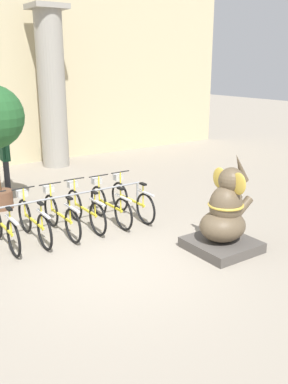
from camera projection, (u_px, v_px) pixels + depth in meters
name	position (u px, v px, depth m)	size (l,w,h in m)	color
ground_plane	(119.00, 262.00, 7.64)	(60.00, 60.00, 0.00)	gray
column_right	(52.00, 88.00, 14.01)	(1.12, 1.12, 5.16)	gray
bike_rack	(70.00, 202.00, 9.01)	(3.51, 0.05, 0.77)	gray
bicycle_0	(4.00, 226.00, 8.19)	(0.48, 1.79, 0.98)	black
bicycle_1	(33.00, 220.00, 8.48)	(0.48, 1.79, 0.98)	black
bicycle_2	(61.00, 215.00, 8.79)	(0.48, 1.79, 0.98)	black
bicycle_3	(85.00, 209.00, 9.15)	(0.48, 1.79, 0.98)	black
bicycle_4	(110.00, 205.00, 9.42)	(0.48, 1.79, 0.98)	black
bicycle_5	(131.00, 200.00, 9.75)	(0.48, 1.79, 0.98)	black
elephant_statue	(225.00, 218.00, 7.99)	(1.18, 1.18, 1.85)	#4C4742
person_pedestrian	(5.00, 153.00, 11.56)	(0.23, 0.47, 1.75)	#28282D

